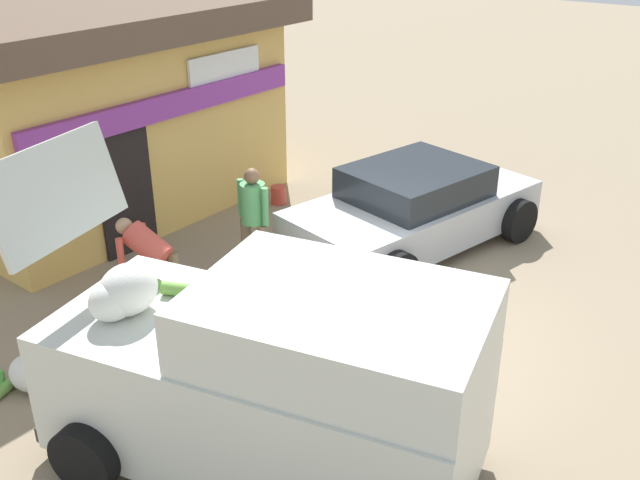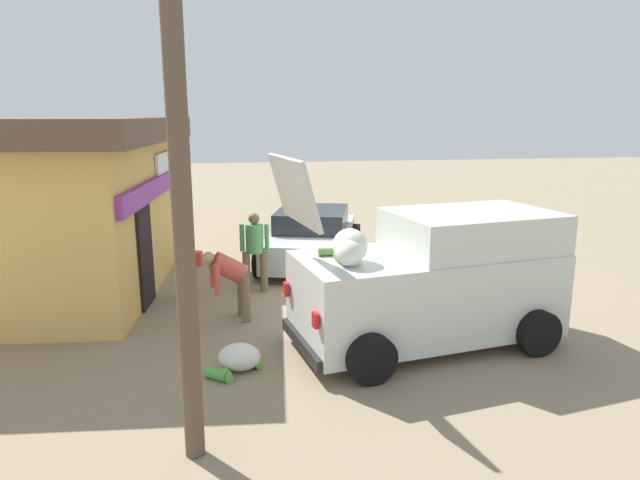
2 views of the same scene
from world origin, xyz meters
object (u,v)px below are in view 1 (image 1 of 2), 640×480
vendor_standing (253,214)px  customer_bending (151,256)px  unloaded_banana_pile (29,375)px  paint_bucket (279,195)px  storefront_bar (102,105)px  delivery_van (274,379)px  parked_sedan (414,209)px

vendor_standing → customer_bending: (-1.48, 0.48, -0.14)m
vendor_standing → unloaded_banana_pile: bearing=173.1°
unloaded_banana_pile → paint_bucket: unloaded_banana_pile is taller
storefront_bar → delivery_van: bearing=-120.1°
delivery_van → paint_bucket: delivery_van is taller
delivery_van → parked_sedan: bearing=12.5°
paint_bucket → delivery_van: bearing=-143.8°
parked_sedan → vendor_standing: 2.50m
customer_bending → parked_sedan: bearing=-28.6°
vendor_standing → customer_bending: vendor_standing is taller
vendor_standing → paint_bucket: size_ratio=5.04×
vendor_standing → customer_bending: size_ratio=1.29×
storefront_bar → customer_bending: storefront_bar is taller
customer_bending → unloaded_banana_pile: bearing=-178.2°
unloaded_banana_pile → paint_bucket: (5.66, 0.81, -0.01)m
customer_bending → paint_bucket: customer_bending is taller
storefront_bar → vendor_standing: storefront_bar is taller
storefront_bar → parked_sedan: (1.39, -5.02, -1.14)m
delivery_van → parked_sedan: size_ratio=1.02×
paint_bucket → vendor_standing: bearing=-151.0°
storefront_bar → vendor_standing: 3.74m
storefront_bar → paint_bucket: storefront_bar is taller
storefront_bar → parked_sedan: bearing=-74.5°
customer_bending → unloaded_banana_pile: size_ratio=1.52×
storefront_bar → parked_sedan: storefront_bar is taller
delivery_van → unloaded_banana_pile: (-0.52, 2.94, -0.83)m
vendor_standing → unloaded_banana_pile: (-3.44, 0.42, -0.74)m
delivery_van → vendor_standing: delivery_van is taller
vendor_standing → paint_bucket: 2.65m
parked_sedan → paint_bucket: (0.19, 2.66, -0.45)m
parked_sedan → unloaded_banana_pile: bearing=161.3°
delivery_van → vendor_standing: bearing=40.9°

